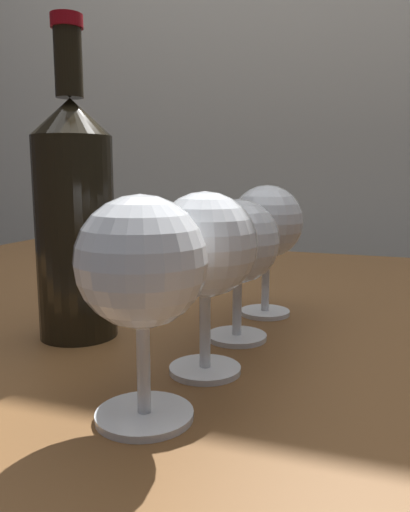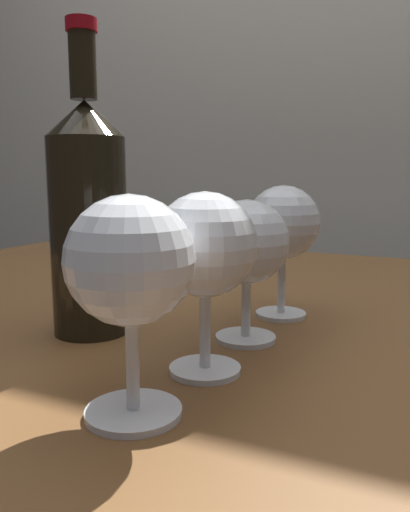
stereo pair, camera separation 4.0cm
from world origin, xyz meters
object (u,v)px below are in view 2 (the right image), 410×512
(wine_glass_amber, at_px, (130,267))
(wine_glass_pinot, at_px, (283,225))
(wine_glass_port, at_px, (205,250))
(wine_bottle, at_px, (88,214))
(wine_glass_rose, at_px, (247,245))

(wine_glass_amber, xyz_separation_m, wine_glass_pinot, (0.02, 0.28, 0.00))
(wine_glass_port, bearing_deg, wine_bottle, 162.87)
(wine_glass_port, height_order, wine_glass_rose, wine_glass_port)
(wine_glass_amber, distance_m, wine_glass_rose, 0.18)
(wine_glass_rose, bearing_deg, wine_glass_pinot, 86.95)
(wine_glass_port, height_order, wine_glass_pinot, same)
(wine_glass_rose, bearing_deg, wine_bottle, -164.23)
(wine_glass_pinot, bearing_deg, wine_bottle, -138.49)
(wine_glass_rose, relative_size, wine_bottle, 0.45)
(wine_glass_pinot, distance_m, wine_bottle, 0.21)
(wine_glass_port, bearing_deg, wine_glass_pinot, 88.35)
(wine_glass_amber, xyz_separation_m, wine_bottle, (-0.14, 0.14, 0.02))
(wine_glass_port, relative_size, wine_glass_rose, 1.08)
(wine_glass_amber, height_order, wine_glass_rose, wine_glass_amber)
(wine_glass_pinot, height_order, wine_bottle, wine_bottle)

